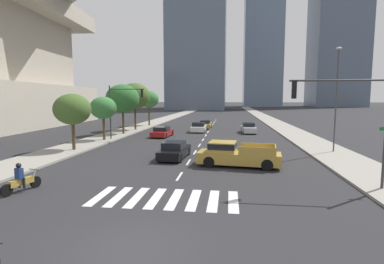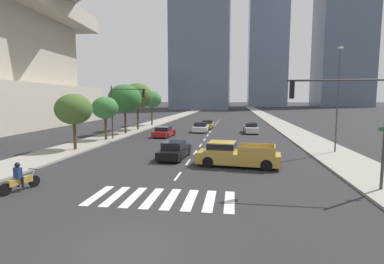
{
  "view_description": "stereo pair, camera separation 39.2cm",
  "coord_description": "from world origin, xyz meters",
  "views": [
    {
      "loc": [
        2.91,
        -8.34,
        4.62
      ],
      "look_at": [
        0.0,
        14.7,
        2.0
      ],
      "focal_mm": 27.6,
      "sensor_mm": 36.0,
      "label": 1
    },
    {
      "loc": [
        3.3,
        -8.29,
        4.62
      ],
      "look_at": [
        0.0,
        14.7,
        2.0
      ],
      "focal_mm": 27.6,
      "sensor_mm": 36.0,
      "label": 2
    }
  ],
  "objects": [
    {
      "name": "sedan_white_1",
      "position": [
        -1.31,
        32.6,
        0.61
      ],
      "size": [
        1.94,
        4.31,
        1.33
      ],
      "rotation": [
        0.0,
        0.0,
        1.57
      ],
      "color": "silver",
      "rests_on": "ground"
    },
    {
      "name": "pickup_truck",
      "position": [
        3.32,
        11.85,
        0.81
      ],
      "size": [
        5.8,
        2.63,
        1.67
      ],
      "rotation": [
        0.0,
        0.0,
        3.02
      ],
      "color": "#B28E38",
      "rests_on": "ground"
    },
    {
      "name": "sedan_silver_0",
      "position": [
        5.54,
        32.18,
        0.62
      ],
      "size": [
        1.93,
        4.34,
        1.35
      ],
      "rotation": [
        0.0,
        0.0,
        -1.52
      ],
      "color": "#B7BABF",
      "rests_on": "ground"
    },
    {
      "name": "street_tree_fourth",
      "position": [
        -10.7,
        33.25,
        5.02
      ],
      "size": [
        4.39,
        4.39,
        6.74
      ],
      "color": "#4C3823",
      "rests_on": "sidewalk_west"
    },
    {
      "name": "sidewalk_west",
      "position": [
        -11.5,
        30.0,
        0.07
      ],
      "size": [
        4.0,
        260.0,
        0.15
      ],
      "primitive_type": "cube",
      "color": "gray",
      "rests_on": "ground"
    },
    {
      "name": "traffic_signal_far",
      "position": [
        -8.85,
        23.21,
        4.19
      ],
      "size": [
        4.26,
        0.28,
        5.92
      ],
      "color": "#333335",
      "rests_on": "sidewalk_west"
    },
    {
      "name": "sidewalk_east",
      "position": [
        11.5,
        30.0,
        0.07
      ],
      "size": [
        4.0,
        260.0,
        0.15
      ],
      "primitive_type": "cube",
      "color": "gray",
      "rests_on": "ground"
    },
    {
      "name": "motorcycle_trailing",
      "position": [
        -7.3,
        4.75,
        0.58
      ],
      "size": [
        0.89,
        2.13,
        1.49
      ],
      "rotation": [
        0.0,
        0.0,
        1.3
      ],
      "color": "black",
      "rests_on": "ground"
    },
    {
      "name": "sedan_red_2",
      "position": [
        -5.19,
        26.72,
        0.57
      ],
      "size": [
        2.11,
        4.36,
        1.24
      ],
      "rotation": [
        0.0,
        0.0,
        1.5
      ],
      "color": "maroon",
      "rests_on": "ground"
    },
    {
      "name": "ground_plane",
      "position": [
        0.0,
        0.0,
        0.0
      ],
      "size": [
        800.0,
        800.0,
        0.0
      ],
      "primitive_type": "plane",
      "color": "#28282B"
    },
    {
      "name": "street_tree_nearest",
      "position": [
        -10.7,
        15.92,
        3.7
      ],
      "size": [
        3.18,
        3.18,
        4.92
      ],
      "color": "#4C3823",
      "rests_on": "sidewalk_west"
    },
    {
      "name": "street_lamp_east",
      "position": [
        11.8,
        17.82,
        5.11
      ],
      "size": [
        0.5,
        0.24,
        8.7
      ],
      "color": "#3F3F42",
      "rests_on": "sidewalk_east"
    },
    {
      "name": "street_tree_second",
      "position": [
        -10.7,
        22.31,
        3.63
      ],
      "size": [
        2.84,
        2.84,
        4.71
      ],
      "color": "#4C3823",
      "rests_on": "sidewalk_west"
    },
    {
      "name": "street_tree_fifth",
      "position": [
        -10.7,
        40.73,
        4.53
      ],
      "size": [
        3.38,
        3.38,
        5.83
      ],
      "color": "#4C3823",
      "rests_on": "sidewalk_west"
    },
    {
      "name": "sedan_gold_3",
      "position": [
        -0.81,
        38.01,
        0.58
      ],
      "size": [
        1.82,
        4.54,
        1.25
      ],
      "rotation": [
        0.0,
        0.0,
        1.56
      ],
      "color": "#B28E38",
      "rests_on": "ground"
    },
    {
      "name": "traffic_signal_near",
      "position": [
        8.82,
        7.18,
        4.14
      ],
      "size": [
        5.0,
        0.28,
        5.77
      ],
      "rotation": [
        0.0,
        0.0,
        3.14
      ],
      "color": "#333335",
      "rests_on": "sidewalk_east"
    },
    {
      "name": "street_tree_third",
      "position": [
        -10.7,
        28.26,
        4.64
      ],
      "size": [
        4.28,
        4.28,
        6.32
      ],
      "color": "#4C3823",
      "rests_on": "sidewalk_west"
    },
    {
      "name": "lane_divider_center",
      "position": [
        0.0,
        32.7,
        0.0
      ],
      "size": [
        0.14,
        50.0,
        0.01
      ],
      "color": "silver",
      "rests_on": "ground"
    },
    {
      "name": "sedan_black_4",
      "position": [
        -1.28,
        13.97,
        0.61
      ],
      "size": [
        2.01,
        4.48,
        1.33
      ],
      "rotation": [
        0.0,
        0.0,
        1.51
      ],
      "color": "black",
      "rests_on": "ground"
    },
    {
      "name": "crosswalk_near",
      "position": [
        0.0,
        4.7,
        0.0
      ],
      "size": [
        6.75,
        2.92,
        0.01
      ],
      "color": "silver",
      "rests_on": "ground"
    }
  ]
}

